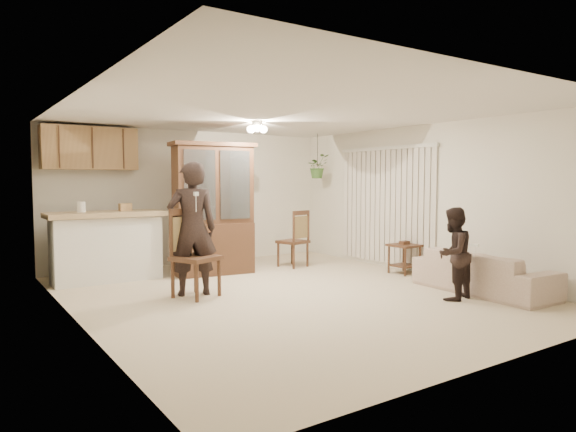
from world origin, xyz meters
TOP-DOWN VIEW (x-y plane):
  - floor at (0.00, 0.00)m, footprint 6.50×6.50m
  - ceiling at (0.00, 0.00)m, footprint 5.50×6.50m
  - wall_back at (0.00, 3.25)m, footprint 5.50×0.02m
  - wall_front at (0.00, -3.25)m, footprint 5.50×0.02m
  - wall_left at (-2.75, 0.00)m, footprint 0.02×6.50m
  - wall_right at (2.75, 0.00)m, footprint 0.02×6.50m
  - breakfast_bar at (-1.85, 2.35)m, footprint 1.60×0.55m
  - bar_top at (-1.85, 2.35)m, footprint 1.75×0.70m
  - upper_cabinets at (-1.90, 3.07)m, footprint 1.50×0.34m
  - vertical_blinds at (2.71, 0.90)m, footprint 0.06×2.30m
  - ceiling_fixture at (0.20, 1.20)m, footprint 0.36×0.36m
  - hanging_plant at (2.30, 2.40)m, footprint 0.43×0.37m
  - plant_cord at (2.30, 2.40)m, footprint 0.01×0.01m
  - sofa at (2.31, -1.44)m, footprint 0.83×1.91m
  - adult at (-1.13, 0.70)m, footprint 0.75×0.60m
  - child at (1.60, -1.48)m, footprint 0.74×0.63m
  - china_hutch at (-0.19, 1.99)m, footprint 1.45×0.70m
  - side_table at (2.49, 0.21)m, footprint 0.46×0.46m
  - chair_bar at (-1.15, 0.55)m, footprint 0.69×0.69m
  - chair_hutch_left at (0.65, 2.88)m, footprint 0.65×0.65m
  - chair_hutch_right at (1.32, 1.84)m, footprint 0.55×0.55m
  - controller_adult at (-1.25, 0.29)m, footprint 0.09×0.17m
  - controller_child at (1.66, -1.75)m, footprint 0.05×0.11m

SIDE VIEW (x-z plane):
  - floor at x=0.00m, z-range 0.00..0.00m
  - side_table at x=2.49m, z-range -0.02..0.54m
  - chair_hutch_right at x=1.32m, z-range -0.23..0.81m
  - chair_hutch_left at x=0.65m, z-range -0.23..0.81m
  - chair_bar at x=-1.15m, z-range -0.26..0.93m
  - sofa at x=2.31m, z-range 0.00..0.73m
  - breakfast_bar at x=-1.85m, z-range 0.00..1.00m
  - child at x=1.60m, z-range 0.00..1.35m
  - controller_child at x=1.66m, z-range 0.73..0.77m
  - adult at x=-1.13m, z-range 0.00..1.80m
  - bar_top at x=-1.85m, z-range 1.01..1.09m
  - china_hutch at x=-0.19m, z-range -0.01..2.18m
  - vertical_blinds at x=2.71m, z-range 0.05..2.15m
  - wall_back at x=0.00m, z-range 0.00..2.50m
  - wall_front at x=0.00m, z-range 0.00..2.50m
  - wall_left at x=-2.75m, z-range 0.00..2.50m
  - wall_right at x=2.75m, z-range 0.00..2.50m
  - controller_adult at x=-1.25m, z-range 1.38..1.43m
  - hanging_plant at x=2.30m, z-range 1.61..2.09m
  - upper_cabinets at x=-1.90m, z-range 1.75..2.45m
  - plant_cord at x=2.30m, z-range 1.85..2.50m
  - ceiling_fixture at x=0.20m, z-range 2.30..2.50m
  - ceiling at x=0.00m, z-range 2.49..2.51m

